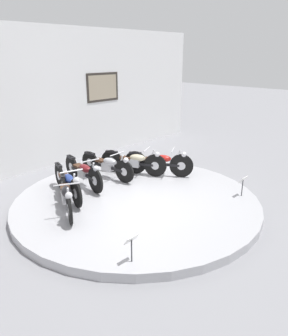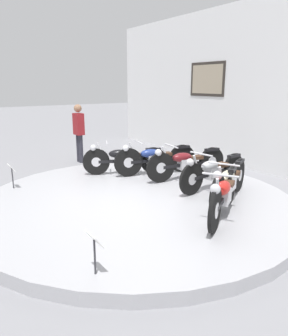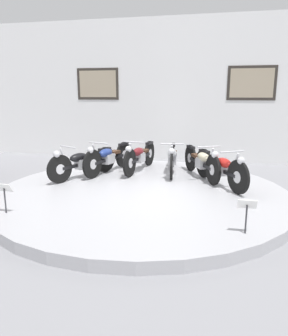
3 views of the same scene
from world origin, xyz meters
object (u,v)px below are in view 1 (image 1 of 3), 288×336
info_placard_front_left (131,243)px  motorcycle_black (66,195)px  motorcycle_silver (108,165)px  motorcycle_cream (134,161)px  info_placard_front_centre (243,182)px  motorcycle_red (159,162)px  motorcycle_blue (68,182)px  motorcycle_maroon (83,171)px

info_placard_front_left → motorcycle_black: bearing=82.2°
motorcycle_black → motorcycle_silver: bearing=25.3°
motorcycle_cream → info_placard_front_left: 4.30m
info_placard_front_centre → motorcycle_black: bearing=144.9°
info_placard_front_left → info_placard_front_centre: size_ratio=1.00×
motorcycle_red → info_placard_front_left: motorcycle_red is taller
motorcycle_red → info_placard_front_centre: motorcycle_red is taller
motorcycle_black → motorcycle_cream: bearing=12.5°
motorcycle_silver → motorcycle_blue: bearing=-167.6°
motorcycle_cream → motorcycle_red: (0.43, -0.59, 0.01)m
motorcycle_blue → motorcycle_cream: (2.28, 0.00, -0.00)m
motorcycle_black → motorcycle_blue: size_ratio=0.91×
motorcycle_red → info_placard_front_centre: size_ratio=3.44×
motorcycle_cream → motorcycle_blue: bearing=-180.0°
motorcycle_cream → info_placard_front_centre: bearing=-75.9°
motorcycle_maroon → motorcycle_cream: (1.56, -0.34, -0.00)m
motorcycle_black → motorcycle_blue: 0.74m
motorcycle_black → motorcycle_silver: motorcycle_silver is taller
info_placard_front_left → info_placard_front_centre: (3.80, 0.00, 0.00)m
motorcycle_red → motorcycle_maroon: bearing=154.8°
motorcycle_cream → motorcycle_red: bearing=-54.4°
motorcycle_blue → motorcycle_cream: bearing=0.0°
motorcycle_red → info_placard_front_left: size_ratio=3.44×
motorcycle_blue → motorcycle_silver: (1.55, 0.34, -0.01)m
motorcycle_blue → info_placard_front_left: bearing=-104.2°
info_placard_front_left → motorcycle_red: bearing=35.2°
info_placard_front_left → info_placard_front_centre: 3.80m
motorcycle_cream → info_placard_front_left: bearing=-135.0°
motorcycle_blue → motorcycle_maroon: size_ratio=0.98×
motorcycle_blue → info_placard_front_left: size_ratio=3.82×
motorcycle_black → info_placard_front_centre: size_ratio=3.48×
motorcycle_silver → info_placard_front_centre: bearing=-66.2°
info_placard_front_left → motorcycle_cream: bearing=45.0°
motorcycle_blue → info_placard_front_centre: (3.04, -3.04, -0.03)m
motorcycle_blue → info_placard_front_centre: size_ratio=3.82×
info_placard_front_centre → motorcycle_cream: bearing=104.1°
motorcycle_maroon → info_placard_front_left: (-1.49, -3.38, -0.03)m
motorcycle_red → info_placard_front_centre: 2.47m
motorcycle_silver → motorcycle_red: 1.48m
motorcycle_maroon → motorcycle_cream: bearing=-12.3°
motorcycle_black → motorcycle_cream: size_ratio=0.97×
info_placard_front_centre → motorcycle_blue: bearing=135.0°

